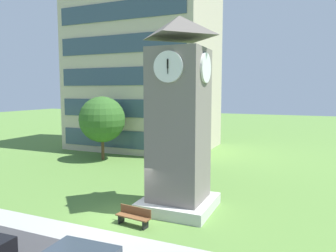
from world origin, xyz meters
name	(u,v)px	position (x,y,z in m)	size (l,w,h in m)	color
ground_plane	(122,218)	(0.00, 0.00, 0.00)	(160.00, 160.00, 0.00)	#567F38
kerb_strip	(95,237)	(0.00, -2.31, 0.00)	(120.00, 1.60, 0.01)	#9E9E99
office_building	(144,50)	(-8.92, 19.70, 11.20)	(15.49, 10.86, 22.40)	beige
clock_tower	(179,125)	(2.16, 2.42, 4.66)	(3.79, 3.79, 10.43)	slate
park_bench	(134,216)	(0.95, -0.50, 0.46)	(1.84, 0.68, 0.88)	brown
tree_streetside	(102,119)	(-9.17, 11.48, 3.87)	(4.34, 4.34, 6.04)	#513823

